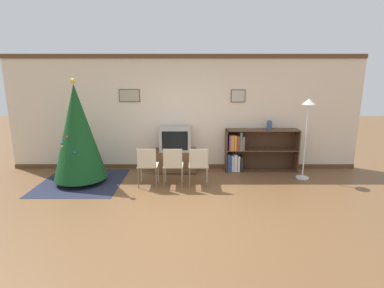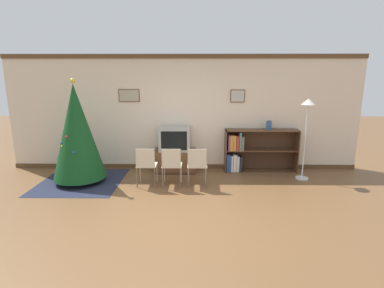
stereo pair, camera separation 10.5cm
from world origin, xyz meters
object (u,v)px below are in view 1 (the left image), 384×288
standing_lamp (306,118)px  tv_console (174,161)px  folding_chair_left (146,165)px  folding_chair_right (197,164)px  vase (268,125)px  television (174,139)px  bookshelf (247,151)px  christmas_tree (76,132)px  folding_chair_center (172,164)px

standing_lamp → tv_console: bearing=170.9°
folding_chair_left → folding_chair_right: (1.04, 0.00, 0.00)m
vase → television: bearing=-177.0°
folding_chair_right → bookshelf: size_ratio=0.49×
folding_chair_right → tv_console: bearing=118.3°
television → folding_chair_left: television is taller
television → vase: 2.20m
tv_console → folding_chair_left: size_ratio=1.19×
television → bookshelf: television is taller
tv_console → television: size_ratio=1.38×
christmas_tree → vase: (4.15, 0.83, 0.02)m
standing_lamp → folding_chair_left: bearing=-171.3°
folding_chair_right → standing_lamp: standing_lamp is taller
television → folding_chair_center: size_ratio=0.86×
folding_chair_left → standing_lamp: standing_lamp is taller
bookshelf → tv_console: bearing=-177.2°
christmas_tree → standing_lamp: size_ratio=1.24×
tv_console → standing_lamp: (2.84, -0.45, 1.08)m
bookshelf → television: bearing=-177.1°
folding_chair_center → standing_lamp: standing_lamp is taller
christmas_tree → tv_console: christmas_tree is taller
folding_chair_center → folding_chair_right: bearing=0.0°
tv_console → folding_chair_right: folding_chair_right is taller
folding_chair_left → bookshelf: (2.24, 1.05, 0.01)m
folding_chair_center → standing_lamp: size_ratio=0.47×
television → folding_chair_left: size_ratio=0.86×
television → standing_lamp: size_ratio=0.40×
tv_console → folding_chair_right: 1.11m
folding_chair_left → bookshelf: size_ratio=0.49×
folding_chair_center → vase: (2.18, 1.07, 0.63)m
folding_chair_center → folding_chair_right: size_ratio=1.00×
folding_chair_right → vase: size_ratio=3.94×
christmas_tree → vase: christmas_tree is taller
christmas_tree → folding_chair_right: size_ratio=2.64×
folding_chair_center → folding_chair_right: same height
television → vase: bearing=3.0°
tv_console → folding_chair_left: folding_chair_left is taller
bookshelf → folding_chair_left: bearing=-155.0°
television → bookshelf: size_ratio=0.42×
folding_chair_center → vase: bearing=26.3°
folding_chair_right → vase: vase is taller
folding_chair_right → vase: bearing=32.9°
folding_chair_left → bookshelf: bearing=25.0°
folding_chair_center → christmas_tree: bearing=172.8°
tv_console → bookshelf: bearing=2.8°
folding_chair_right → standing_lamp: (2.32, 0.51, 0.87)m
folding_chair_left → folding_chair_center: size_ratio=1.00×
vase → folding_chair_center: bearing=-153.7°
folding_chair_left → vase: size_ratio=3.94×
tv_console → vase: bearing=2.9°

